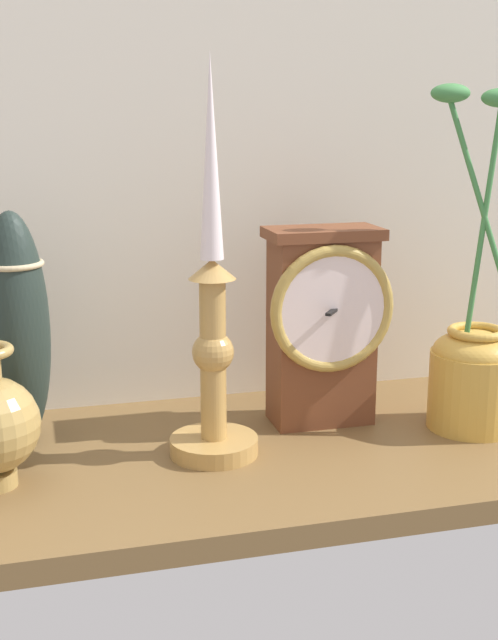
{
  "coord_description": "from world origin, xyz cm",
  "views": [
    {
      "loc": [
        -20.99,
        -81.16,
        34.95
      ],
      "look_at": [
        0.64,
        0.0,
        14.0
      ],
      "focal_mm": 47.5,
      "sensor_mm": 36.0,
      "label": 1
    }
  ],
  "objects_px": {
    "mantel_clock": "(323,323)",
    "candlestick_tall_left": "(213,335)",
    "brass_vase_jar": "(474,365)",
    "tall_ceramic_vase": "(17,328)"
  },
  "relations": [
    {
      "from": "mantel_clock",
      "to": "candlestick_tall_left",
      "type": "relative_size",
      "value": 0.55
    },
    {
      "from": "candlestick_tall_left",
      "to": "brass_vase_jar",
      "type": "xyz_separation_m",
      "value": [
        0.3,
        0.0,
        -0.05
      ]
    },
    {
      "from": "tall_ceramic_vase",
      "to": "candlestick_tall_left",
      "type": "bearing_deg",
      "value": -24.13
    },
    {
      "from": "mantel_clock",
      "to": "brass_vase_jar",
      "type": "relative_size",
      "value": 0.59
    },
    {
      "from": "candlestick_tall_left",
      "to": "mantel_clock",
      "type": "bearing_deg",
      "value": 22.73
    },
    {
      "from": "mantel_clock",
      "to": "brass_vase_jar",
      "type": "xyz_separation_m",
      "value": [
        0.16,
        -0.06,
        -0.04
      ]
    },
    {
      "from": "candlestick_tall_left",
      "to": "brass_vase_jar",
      "type": "bearing_deg",
      "value": 0.12
    },
    {
      "from": "brass_vase_jar",
      "to": "tall_ceramic_vase",
      "type": "distance_m",
      "value": 0.5
    },
    {
      "from": "candlestick_tall_left",
      "to": "tall_ceramic_vase",
      "type": "height_order",
      "value": "candlestick_tall_left"
    },
    {
      "from": "mantel_clock",
      "to": "tall_ceramic_vase",
      "type": "xyz_separation_m",
      "value": [
        -0.33,
        0.03,
        0.01
      ]
    }
  ]
}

